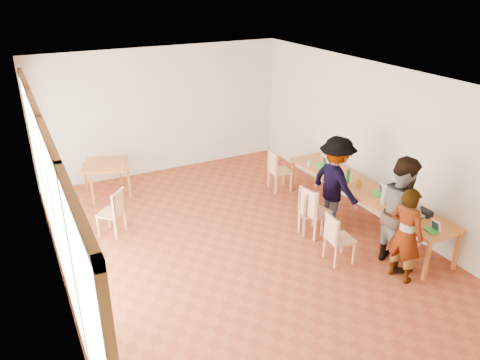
% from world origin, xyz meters
% --- Properties ---
extents(ground, '(8.00, 8.00, 0.00)m').
position_xyz_m(ground, '(0.00, 0.00, 0.00)').
color(ground, brown).
rests_on(ground, ground).
extents(wall_back, '(6.00, 0.10, 3.00)m').
position_xyz_m(wall_back, '(0.00, 4.00, 1.50)').
color(wall_back, beige).
rests_on(wall_back, ground).
extents(wall_front, '(6.00, 0.10, 3.00)m').
position_xyz_m(wall_front, '(0.00, -4.00, 1.50)').
color(wall_front, beige).
rests_on(wall_front, ground).
extents(wall_right, '(0.10, 8.00, 3.00)m').
position_xyz_m(wall_right, '(3.00, 0.00, 1.50)').
color(wall_right, beige).
rests_on(wall_right, ground).
extents(window_wall, '(0.10, 8.00, 3.00)m').
position_xyz_m(window_wall, '(-2.96, 0.00, 1.50)').
color(window_wall, white).
rests_on(window_wall, ground).
extents(ceiling, '(6.00, 8.00, 0.04)m').
position_xyz_m(ceiling, '(0.00, 0.00, 3.02)').
color(ceiling, white).
rests_on(ceiling, wall_back).
extents(communal_table, '(0.80, 4.00, 0.75)m').
position_xyz_m(communal_table, '(2.50, -0.39, 0.70)').
color(communal_table, '#C3622B').
rests_on(communal_table, ground).
extents(side_table, '(0.90, 0.90, 0.75)m').
position_xyz_m(side_table, '(-1.64, 3.14, 0.67)').
color(side_table, '#C3622B').
rests_on(side_table, ground).
extents(chair_near, '(0.45, 0.45, 0.47)m').
position_xyz_m(chair_near, '(1.20, -1.24, 0.54)').
color(chair_near, tan).
rests_on(chair_near, ground).
extents(chair_mid, '(0.54, 0.54, 0.52)m').
position_xyz_m(chair_mid, '(1.35, -0.32, 0.60)').
color(chair_mid, tan).
rests_on(chair_mid, ground).
extents(chair_far, '(0.52, 0.52, 0.46)m').
position_xyz_m(chair_far, '(1.33, -0.19, 0.53)').
color(chair_far, tan).
rests_on(chair_far, ground).
extents(chair_empty, '(0.48, 0.48, 0.50)m').
position_xyz_m(chair_empty, '(1.80, 1.67, 0.58)').
color(chair_empty, tan).
rests_on(chair_empty, ground).
extents(chair_spare, '(0.59, 0.59, 0.48)m').
position_xyz_m(chair_spare, '(-1.86, 1.35, 0.55)').
color(chair_spare, tan).
rests_on(chair_spare, ground).
extents(person_near, '(0.49, 0.65, 1.59)m').
position_xyz_m(person_near, '(1.87, -2.09, 0.79)').
color(person_near, gray).
rests_on(person_near, ground).
extents(person_mid, '(0.91, 1.06, 1.91)m').
position_xyz_m(person_mid, '(2.12, -1.68, 0.95)').
color(person_mid, gray).
rests_on(person_mid, ground).
extents(person_far, '(0.75, 1.22, 1.82)m').
position_xyz_m(person_far, '(1.94, -0.22, 0.91)').
color(person_far, gray).
rests_on(person_far, ground).
extents(laptop_near, '(0.21, 0.23, 0.18)m').
position_xyz_m(laptop_near, '(2.41, -2.14, 0.80)').
color(laptop_near, green).
rests_on(laptop_near, communal_table).
extents(laptop_mid, '(0.27, 0.28, 0.20)m').
position_xyz_m(laptop_mid, '(2.58, -0.72, 0.81)').
color(laptop_mid, green).
rests_on(laptop_mid, communal_table).
extents(laptop_far, '(0.26, 0.29, 0.22)m').
position_xyz_m(laptop_far, '(2.49, 0.90, 0.81)').
color(laptop_far, green).
rests_on(laptop_far, communal_table).
extents(yellow_mug, '(0.12, 0.12, 0.09)m').
position_xyz_m(yellow_mug, '(2.51, -0.23, 0.80)').
color(yellow_mug, gold).
rests_on(yellow_mug, communal_table).
extents(green_bottle, '(0.07, 0.07, 0.28)m').
position_xyz_m(green_bottle, '(2.39, -0.03, 0.89)').
color(green_bottle, '#14823F').
rests_on(green_bottle, communal_table).
extents(clear_glass, '(0.07, 0.07, 0.09)m').
position_xyz_m(clear_glass, '(2.22, 1.04, 0.80)').
color(clear_glass, silver).
rests_on(clear_glass, communal_table).
extents(condiment_cup, '(0.08, 0.08, 0.06)m').
position_xyz_m(condiment_cup, '(2.41, 0.63, 0.78)').
color(condiment_cup, white).
rests_on(condiment_cup, communal_table).
extents(pink_phone, '(0.05, 0.10, 0.01)m').
position_xyz_m(pink_phone, '(2.59, -1.54, 0.76)').
color(pink_phone, '#B8425B').
rests_on(pink_phone, communal_table).
extents(black_pouch, '(0.16, 0.26, 0.09)m').
position_xyz_m(black_pouch, '(2.70, -1.68, 0.80)').
color(black_pouch, black).
rests_on(black_pouch, communal_table).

